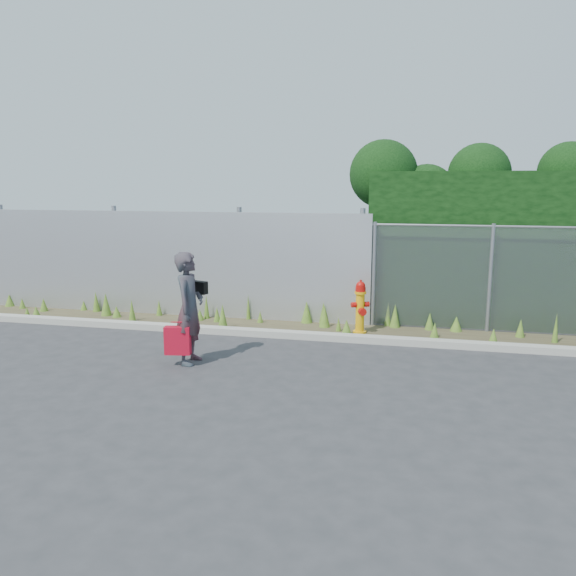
% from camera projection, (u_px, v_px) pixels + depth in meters
% --- Properties ---
extents(ground, '(80.00, 80.00, 0.00)m').
position_uv_depth(ground, '(287.00, 371.00, 8.43)').
color(ground, '#313133').
rests_on(ground, ground).
extents(curb, '(16.00, 0.22, 0.12)m').
position_uv_depth(curb, '(309.00, 336.00, 10.14)').
color(curb, '#A29F92').
rests_on(curb, ground).
extents(weed_strip, '(16.00, 1.30, 0.54)m').
position_uv_depth(weed_strip, '(317.00, 322.00, 10.82)').
color(weed_strip, '#443C27').
rests_on(weed_strip, ground).
extents(corrugated_fence, '(8.50, 0.21, 2.30)m').
position_uv_depth(corrugated_fence, '(168.00, 264.00, 11.80)').
color(corrugated_fence, '#B4B5BB').
rests_on(corrugated_fence, ground).
extents(chainlink_fence, '(6.50, 0.07, 2.05)m').
position_uv_depth(chainlink_fence, '(551.00, 281.00, 10.20)').
color(chainlink_fence, gray).
rests_on(chainlink_fence, ground).
extents(hedge, '(7.77, 1.70, 3.65)m').
position_uv_depth(hedge, '(558.00, 229.00, 10.93)').
color(hedge, black).
rests_on(hedge, ground).
extents(fire_hydrant, '(0.34, 0.31, 1.02)m').
position_uv_depth(fire_hydrant, '(360.00, 308.00, 10.41)').
color(fire_hydrant, '#E9A80C').
rests_on(fire_hydrant, ground).
extents(woman, '(0.42, 0.64, 1.75)m').
position_uv_depth(woman, '(189.00, 308.00, 8.67)').
color(woman, '#0E535B').
rests_on(woman, ground).
extents(red_tote_bag, '(0.39, 0.14, 0.51)m').
position_uv_depth(red_tote_bag, '(178.00, 340.00, 8.56)').
color(red_tote_bag, '#B10A21').
extents(black_shoulder_bag, '(0.27, 0.11, 0.20)m').
position_uv_depth(black_shoulder_bag, '(199.00, 287.00, 8.82)').
color(black_shoulder_bag, black).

